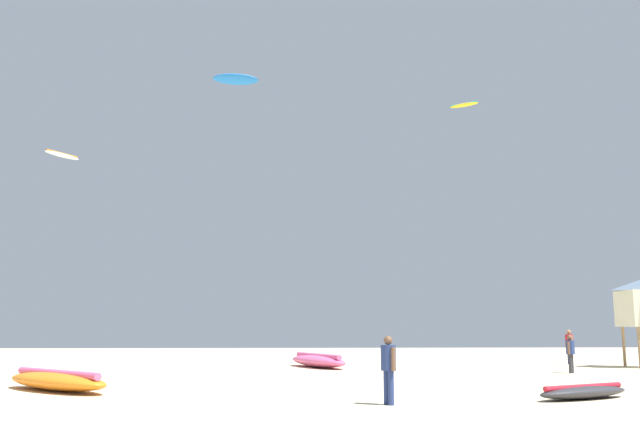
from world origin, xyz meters
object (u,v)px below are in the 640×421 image
kite_grounded_near (318,361)px  kite_grounded_far (584,392)px  person_foreground (388,364)px  kite_grounded_mid (56,381)px  person_left (570,351)px  person_midground (569,344)px  kite_aloft_3 (62,155)px  kite_aloft_1 (236,79)px  kite_aloft_4 (464,105)px

kite_grounded_near → kite_grounded_far: (5.93, -15.95, -0.13)m
person_foreground → kite_grounded_mid: bearing=-49.8°
person_left → kite_grounded_mid: 19.92m
person_left → person_foreground: bearing=92.4°
person_foreground → kite_grounded_far: 5.36m
kite_grounded_near → kite_grounded_mid: (-8.31, -12.62, -0.02)m
kite_grounded_near → person_left: bearing=-26.7°
person_left → kite_grounded_near: person_left is taller
kite_grounded_mid → kite_grounded_far: size_ratio=1.46×
person_midground → kite_aloft_3: (-31.09, 15.07, 13.37)m
person_left → kite_aloft_1: (-15.25, 20.68, 18.88)m
person_midground → kite_grounded_near: (-13.25, -2.55, -0.72)m
person_left → kite_aloft_1: bearing=-13.1°
person_midground → person_left: bearing=61.1°
person_midground → kite_grounded_far: 19.92m
kite_aloft_4 → kite_aloft_3: bearing=171.7°
person_foreground → person_midground: bearing=-146.3°
kite_aloft_4 → person_left: bearing=-93.0°
kite_grounded_near → kite_grounded_mid: size_ratio=1.21×
person_midground → kite_aloft_1: (-18.38, 13.04, 18.76)m
person_foreground → kite_grounded_near: person_foreground is taller
person_foreground → kite_grounded_near: size_ratio=0.29×
kite_grounded_near → kite_aloft_4: 24.38m
kite_grounded_mid → kite_aloft_1: size_ratio=1.37×
kite_grounded_mid → kite_aloft_4: size_ratio=2.27×
person_foreground → person_left: (9.39, 11.95, -0.04)m
kite_grounded_far → person_left: bearing=68.9°
kite_grounded_mid → kite_grounded_far: bearing=-13.2°
person_left → kite_grounded_far: (-4.20, -10.86, -0.72)m
kite_aloft_3 → person_midground: bearing=-25.9°
person_left → kite_aloft_4: 24.80m
kite_grounded_far → kite_aloft_3: (-23.76, 33.57, 14.22)m
kite_grounded_near → kite_grounded_far: size_ratio=1.76×
person_left → kite_grounded_near: bearing=13.8°
person_foreground → kite_aloft_1: bearing=-103.6°
kite_grounded_mid → kite_aloft_3: bearing=107.5°
kite_grounded_near → kite_grounded_mid: bearing=-123.3°
person_midground → kite_grounded_near: size_ratio=0.31×
person_foreground → kite_grounded_mid: size_ratio=0.35×
kite_grounded_mid → kite_grounded_near: bearing=56.7°
person_midground → kite_grounded_far: size_ratio=0.55×
kite_grounded_far → kite_aloft_1: (-11.05, 31.54, 19.60)m
person_foreground → kite_aloft_3: kite_aloft_3 is taller
kite_grounded_far → kite_aloft_3: 43.52m
kite_grounded_mid → kite_aloft_1: kite_aloft_1 is taller
kite_grounded_near → kite_grounded_far: 17.02m
kite_grounded_near → kite_grounded_far: kite_grounded_near is taller
person_midground → person_left: 8.26m
kite_grounded_mid → kite_aloft_1: bearing=83.6°
person_midground → kite_grounded_far: bearing=61.8°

